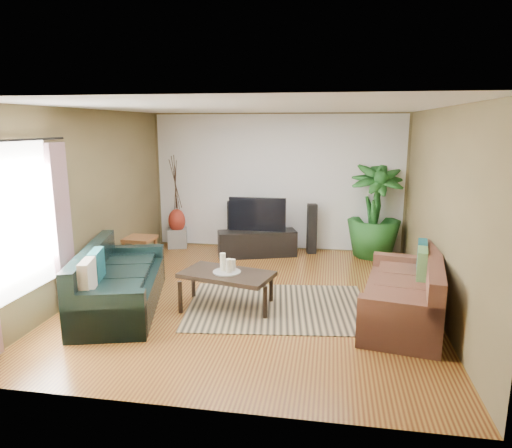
% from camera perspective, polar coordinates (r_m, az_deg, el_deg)
% --- Properties ---
extents(floor, '(5.50, 5.50, 0.00)m').
position_cam_1_polar(floor, '(6.78, -0.28, -9.06)').
color(floor, olive).
rests_on(floor, ground).
extents(ceiling, '(5.50, 5.50, 0.00)m').
position_cam_1_polar(ceiling, '(6.32, -0.31, 14.39)').
color(ceiling, white).
rests_on(ceiling, ground).
extents(wall_back, '(5.00, 0.00, 5.00)m').
position_cam_1_polar(wall_back, '(9.10, 2.65, 5.22)').
color(wall_back, brown).
rests_on(wall_back, ground).
extents(wall_front, '(5.00, 0.00, 5.00)m').
position_cam_1_polar(wall_front, '(3.80, -7.36, -4.93)').
color(wall_front, brown).
rests_on(wall_front, ground).
extents(wall_left, '(0.00, 5.50, 5.50)m').
position_cam_1_polar(wall_left, '(7.26, -20.16, 2.67)').
color(wall_left, brown).
rests_on(wall_left, ground).
extents(wall_right, '(0.00, 5.50, 5.50)m').
position_cam_1_polar(wall_right, '(6.48, 22.06, 1.45)').
color(wall_right, brown).
rests_on(wall_right, ground).
extents(backwall_panel, '(4.90, 0.00, 4.90)m').
position_cam_1_polar(backwall_panel, '(9.09, 2.64, 5.22)').
color(backwall_panel, white).
rests_on(backwall_panel, ground).
extents(window_pane, '(0.00, 1.80, 1.80)m').
position_cam_1_polar(window_pane, '(5.93, -27.57, 0.49)').
color(window_pane, white).
rests_on(window_pane, ground).
extents(curtain_far, '(0.08, 0.35, 2.20)m').
position_cam_1_polar(curtain_far, '(6.55, -23.11, -0.33)').
color(curtain_far, gray).
rests_on(curtain_far, ground).
extents(curtain_rod, '(0.03, 1.90, 0.03)m').
position_cam_1_polar(curtain_rod, '(5.80, -28.06, 9.21)').
color(curtain_rod, black).
rests_on(curtain_rod, ground).
extents(sofa_left, '(1.48, 2.37, 0.85)m').
position_cam_1_polar(sofa_left, '(6.54, -16.53, -6.44)').
color(sofa_left, black).
rests_on(sofa_left, floor).
extents(sofa_right, '(1.24, 2.14, 0.85)m').
position_cam_1_polar(sofa_right, '(6.19, 17.85, -7.60)').
color(sofa_right, brown).
rests_on(sofa_right, floor).
extents(area_rug, '(2.66, 2.02, 0.01)m').
position_cam_1_polar(area_rug, '(6.42, 2.74, -10.29)').
color(area_rug, tan).
rests_on(area_rug, floor).
extents(coffee_table, '(1.35, 0.95, 0.50)m').
position_cam_1_polar(coffee_table, '(6.34, -3.64, -8.22)').
color(coffee_table, black).
rests_on(coffee_table, floor).
extents(candle_tray, '(0.38, 0.38, 0.02)m').
position_cam_1_polar(candle_tray, '(6.25, -3.68, -6.00)').
color(candle_tray, gray).
rests_on(candle_tray, coffee_table).
extents(candle_tall, '(0.08, 0.08, 0.25)m').
position_cam_1_polar(candle_tall, '(6.25, -4.17, -4.74)').
color(candle_tall, white).
rests_on(candle_tall, candle_tray).
extents(candle_mid, '(0.08, 0.08, 0.19)m').
position_cam_1_polar(candle_mid, '(6.17, -3.41, -5.22)').
color(candle_mid, white).
rests_on(candle_mid, candle_tray).
extents(candle_short, '(0.08, 0.08, 0.16)m').
position_cam_1_polar(candle_short, '(6.27, -2.94, -5.11)').
color(candle_short, beige).
rests_on(candle_short, candle_tray).
extents(tv_stand, '(1.54, 0.89, 0.49)m').
position_cam_1_polar(tv_stand, '(8.73, 0.14, -2.45)').
color(tv_stand, black).
rests_on(tv_stand, floor).
extents(television, '(1.09, 0.06, 0.64)m').
position_cam_1_polar(television, '(8.63, 0.17, 1.24)').
color(television, black).
rests_on(television, tv_stand).
extents(speaker_left, '(0.21, 0.22, 0.98)m').
position_cam_1_polar(speaker_left, '(9.15, -3.02, -0.19)').
color(speaker_left, black).
rests_on(speaker_left, floor).
extents(speaker_right, '(0.21, 0.23, 0.97)m').
position_cam_1_polar(speaker_right, '(8.95, 6.99, -0.60)').
color(speaker_right, black).
rests_on(speaker_right, floor).
extents(potted_plant, '(1.07, 1.07, 1.77)m').
position_cam_1_polar(potted_plant, '(8.87, 14.59, 1.60)').
color(potted_plant, '#1A501B').
rests_on(potted_plant, floor).
extents(plant_pot, '(0.33, 0.33, 0.25)m').
position_cam_1_polar(plant_pot, '(9.03, 14.34, -3.12)').
color(plant_pot, black).
rests_on(plant_pot, floor).
extents(pedestal, '(0.47, 0.47, 0.38)m').
position_cam_1_polar(pedestal, '(9.53, -9.79, -1.73)').
color(pedestal, gray).
rests_on(pedestal, floor).
extents(vase, '(0.35, 0.35, 0.48)m').
position_cam_1_polar(vase, '(9.45, -9.87, 0.41)').
color(vase, maroon).
rests_on(vase, pedestal).
extents(side_table, '(0.52, 0.52, 0.53)m').
position_cam_1_polar(side_table, '(8.38, -14.27, -3.34)').
color(side_table, '#986331').
rests_on(side_table, floor).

